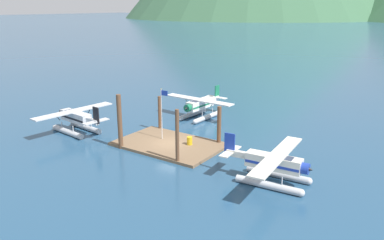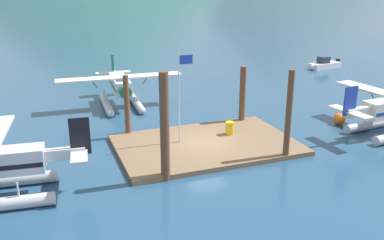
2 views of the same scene
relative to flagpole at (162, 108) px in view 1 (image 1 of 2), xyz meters
The scene contains 12 objects.
ground_plane 4.23m from the flagpole, 26.05° to the right, with size 1200.00×1200.00×0.00m, color navy.
dock_platform 4.09m from the flagpole, 26.05° to the right, with size 11.37×7.46×0.30m, color brown.
piling_near_left 4.98m from the flagpole, 119.31° to the right, with size 0.49×0.49×5.92m, color brown.
piling_near_right 6.76m from the flagpole, 39.23° to the right, with size 0.37×0.37×5.46m, color brown.
piling_far_left 4.47m from the flagpole, 133.94° to the left, with size 0.37×0.37×4.30m, color brown.
piling_far_right 6.56m from the flagpole, 24.88° to the left, with size 0.45×0.45×4.36m, color brown.
flagpole is the anchor object (origin of this frame).
fuel_drum 4.76m from the flagpole, ahead, with size 0.62×0.62×0.88m.
mooring_buoy 12.94m from the flagpole, ahead, with size 0.89×0.89×0.89m, color orange.
seaplane_white_bow_left 10.78m from the flagpole, 100.19° to the left, with size 10.46×7.98×3.84m.
seaplane_silver_port_aft 11.50m from the flagpole, 162.99° to the right, with size 7.95×10.49×3.84m.
seaplane_cream_stbd_aft 15.03m from the flagpole, 11.66° to the right, with size 7.97×10.48×3.84m.
Camera 1 is at (24.65, -31.46, 14.78)m, focal length 36.17 mm.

